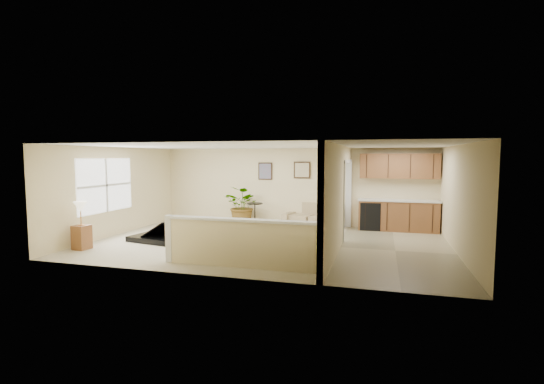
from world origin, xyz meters
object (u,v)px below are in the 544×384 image
(piano, at_px, (162,219))
(small_plant, at_px, (325,223))
(accent_table, at_px, (255,211))
(piano_bench, at_px, (206,232))
(lamp_stand, at_px, (81,229))
(loveseat, at_px, (312,215))
(palm_plant, at_px, (243,206))

(piano, xyz_separation_m, small_plant, (4.10, 2.30, -0.28))
(piano, distance_m, accent_table, 3.19)
(piano_bench, xyz_separation_m, lamp_stand, (-2.48, -1.69, 0.26))
(small_plant, bearing_deg, accent_table, 171.40)
(loveseat, bearing_deg, lamp_stand, -124.22)
(lamp_stand, bearing_deg, loveseat, 43.38)
(piano_bench, bearing_deg, accent_table, 77.96)
(piano_bench, relative_size, loveseat, 0.36)
(piano, xyz_separation_m, accent_table, (1.79, 2.65, -0.06))
(palm_plant, bearing_deg, accent_table, -7.20)
(piano, distance_m, palm_plant, 3.03)
(accent_table, height_order, lamp_stand, lamp_stand)
(accent_table, xyz_separation_m, small_plant, (2.31, -0.35, -0.22))
(piano, distance_m, loveseat, 4.68)
(accent_table, distance_m, small_plant, 2.34)
(accent_table, distance_m, lamp_stand, 5.19)
(piano_bench, xyz_separation_m, accent_table, (0.54, 2.53, 0.24))
(loveseat, distance_m, small_plant, 0.86)
(small_plant, bearing_deg, lamp_stand, -143.97)
(piano, xyz_separation_m, loveseat, (3.60, 2.98, -0.16))
(loveseat, distance_m, accent_table, 1.84)
(loveseat, relative_size, lamp_stand, 1.66)
(loveseat, distance_m, lamp_stand, 6.64)
(small_plant, bearing_deg, piano_bench, -142.53)
(piano_bench, bearing_deg, loveseat, 50.71)
(piano_bench, bearing_deg, lamp_stand, -145.70)
(piano, bearing_deg, lamp_stand, -117.85)
(piano, height_order, palm_plant, piano)
(piano_bench, relative_size, accent_table, 0.93)
(lamp_stand, bearing_deg, small_plant, 36.03)
(piano_bench, distance_m, accent_table, 2.60)
(piano_bench, relative_size, palm_plant, 0.48)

